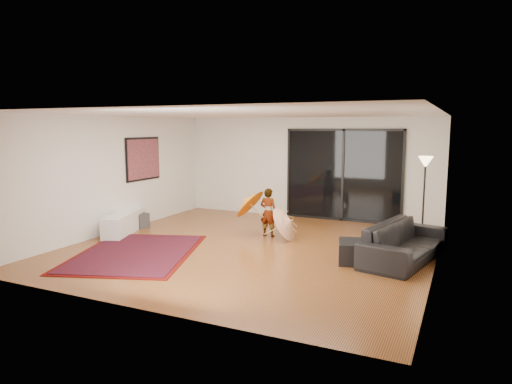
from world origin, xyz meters
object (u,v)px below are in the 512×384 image
Objects in this scene: sofa at (405,242)px; ottoman at (358,252)px; child at (268,212)px; media_console at (124,223)px.

sofa is 0.92m from ottoman.
sofa is at bearing 169.17° from child.
media_console is 5.45m from ottoman.
child reaches higher than ottoman.
media_console reaches higher than ottoman.
sofa is 2.15× the size of child.
ottoman is (5.45, -0.08, -0.05)m from media_console.
sofa is at bearing -15.72° from media_console.
sofa reaches higher than ottoman.
media_console is 0.73× the size of sofa.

